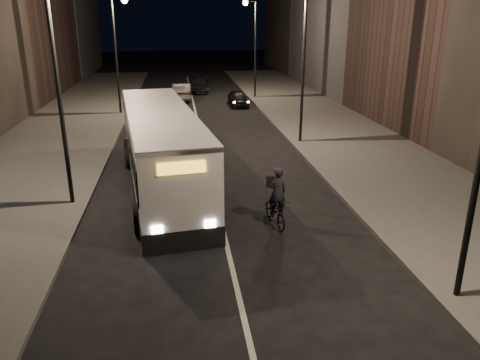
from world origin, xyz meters
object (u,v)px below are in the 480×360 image
object	(u,v)px
city_bus	(161,146)
car_far	(199,85)
streetlight_right_far	(252,36)
streetlight_right_mid	(299,48)
cyclist_on_bicycle	(276,205)
streetlight_left_near	(63,65)
car_near	(238,98)
streetlight_left_far	(118,40)
car_mid	(182,92)

from	to	relation	value
city_bus	car_far	bearing A→B (deg)	76.46
streetlight_right_far	streetlight_right_mid	bearing A→B (deg)	-90.00
cyclist_on_bicycle	streetlight_left_near	bearing A→B (deg)	150.47
car_near	streetlight_right_far	bearing A→B (deg)	63.01
streetlight_left_far	car_mid	xyz separation A→B (m)	(4.42, 5.94, -4.63)
streetlight_right_far	city_bus	bearing A→B (deg)	-108.52
streetlight_left_near	car_far	world-z (taller)	streetlight_left_near
streetlight_right_mid	streetlight_right_far	bearing A→B (deg)	90.00
city_bus	cyclist_on_bicycle	bearing A→B (deg)	-55.41
streetlight_right_mid	streetlight_left_near	xyz separation A→B (m)	(-10.66, -8.00, 0.00)
cyclist_on_bicycle	car_far	xyz separation A→B (m)	(-1.09, 31.18, -0.05)
city_bus	streetlight_right_mid	bearing A→B (deg)	32.79
streetlight_left_near	car_mid	xyz separation A→B (m)	(4.42, 23.94, -4.63)
car_mid	city_bus	bearing A→B (deg)	89.68
streetlight_right_far	streetlight_left_far	size ratio (longest dim) A/B	1.00
city_bus	car_near	bearing A→B (deg)	65.74
streetlight_right_far	car_near	distance (m)	6.16
streetlight_right_far	streetlight_left_near	distance (m)	26.26
streetlight_right_mid	car_far	world-z (taller)	streetlight_right_mid
streetlight_left_far	car_far	world-z (taller)	streetlight_left_far
car_far	city_bus	bearing A→B (deg)	-92.29
car_mid	car_far	bearing A→B (deg)	-108.15
streetlight_left_near	car_mid	world-z (taller)	streetlight_left_near
city_bus	car_near	distance (m)	19.64
streetlight_right_mid	streetlight_right_far	distance (m)	16.00
car_mid	car_far	xyz separation A→B (m)	(1.71, 4.47, -0.05)
car_far	streetlight_right_far	bearing A→B (deg)	-40.27
streetlight_right_mid	streetlight_left_near	distance (m)	13.33
city_bus	cyclist_on_bicycle	world-z (taller)	city_bus
streetlight_right_far	streetlight_left_near	bearing A→B (deg)	-113.96
streetlight_left_near	cyclist_on_bicycle	xyz separation A→B (m)	(7.22, -2.76, -4.64)
streetlight_right_mid	car_mid	size ratio (longest dim) A/B	1.83
car_far	streetlight_left_far	bearing A→B (deg)	-116.51
city_bus	streetlight_right_far	bearing A→B (deg)	64.21
streetlight_left_near	cyclist_on_bicycle	world-z (taller)	streetlight_left_near
cyclist_on_bicycle	car_mid	world-z (taller)	cyclist_on_bicycle
streetlight_right_far	cyclist_on_bicycle	xyz separation A→B (m)	(-3.44, -26.76, -4.64)
streetlight_right_mid	streetlight_right_far	world-z (taller)	same
car_mid	car_far	size ratio (longest dim) A/B	0.95
streetlight_right_far	city_bus	world-z (taller)	streetlight_right_far
streetlight_right_far	cyclist_on_bicycle	size ratio (longest dim) A/B	3.74
streetlight_left_far	streetlight_left_near	bearing A→B (deg)	-90.00
streetlight_left_far	car_near	size ratio (longest dim) A/B	2.26
streetlight_left_near	car_far	bearing A→B (deg)	77.82
streetlight_right_far	car_mid	xyz separation A→B (m)	(-6.25, -0.06, -4.63)
cyclist_on_bicycle	streetlight_left_far	bearing A→B (deg)	100.58
streetlight_left_far	city_bus	distance (m)	16.96
cyclist_on_bicycle	car_far	bearing A→B (deg)	83.40
streetlight_left_near	cyclist_on_bicycle	size ratio (longest dim) A/B	3.74
streetlight_right_mid	car_far	size ratio (longest dim) A/B	1.74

